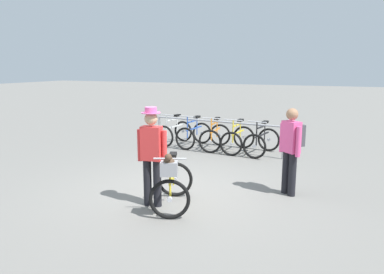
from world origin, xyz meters
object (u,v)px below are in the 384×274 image
Objects in this scene: racked_bike_orange at (215,137)px; person_with_featured_bike at (152,153)px; racked_bike_black at (262,142)px; racked_bike_blue at (194,135)px; pedestrian_with_backpack at (291,146)px; racked_bike_yellow at (238,139)px; racked_bike_white at (174,133)px; featured_bicycle at (172,182)px.

racked_bike_orange is 0.65× the size of person_with_featured_bike.
person_with_featured_bike is (0.49, -4.50, 0.58)m from racked_bike_orange.
racked_bike_orange and racked_bike_black have the same top height.
pedestrian_with_backpack reaches higher than racked_bike_blue.
racked_bike_yellow and racked_bike_black have the same top height.
racked_bike_blue is at bearing -5.16° from racked_bike_white.
racked_bike_blue is at bearing 104.53° from person_with_featured_bike.
racked_bike_white is 5.03m from person_with_featured_bike.
racked_bike_orange is at bearing 96.16° from person_with_featured_bike.
featured_bicycle reaches higher than racked_bike_white.
racked_bike_yellow is (2.09, -0.19, 0.00)m from racked_bike_white.
racked_bike_blue is at bearing 108.87° from featured_bicycle.
racked_bike_yellow is 0.70m from racked_bike_black.
racked_bike_blue is 0.70m from racked_bike_orange.
racked_bike_yellow is (1.39, -0.13, -0.00)m from racked_bike_blue.
racked_bike_orange is 4.63m from featured_bicycle.
racked_bike_black is at bearing -5.16° from racked_bike_orange.
pedestrian_with_backpack reaches higher than racked_bike_black.
person_with_featured_bike is (1.18, -4.57, 0.58)m from racked_bike_blue.
pedestrian_with_backpack reaches higher than racked_bike_yellow.
racked_bike_white is 0.70m from racked_bike_blue.
racked_bike_yellow is at bearing 122.78° from pedestrian_with_backpack.
pedestrian_with_backpack is (2.57, -2.98, 0.57)m from racked_bike_orange.
racked_bike_white is at bearing 174.84° from racked_bike_black.
racked_bike_blue and racked_bike_yellow have the same top height.
racked_bike_yellow is at bearing -5.16° from racked_bike_orange.
pedestrian_with_backpack is (2.09, 1.53, -0.01)m from person_with_featured_bike.
racked_bike_black is at bearing -5.16° from racked_bike_yellow.
person_with_featured_bike is at bearing -101.71° from racked_bike_black.
person_with_featured_bike reaches higher than featured_bicycle.
racked_bike_orange is at bearing 174.84° from racked_bike_black.
racked_bike_orange is at bearing 100.92° from featured_bicycle.
racked_bike_orange is 0.90× the size of featured_bicycle.
racked_bike_blue is 1.40m from racked_bike_yellow.
racked_bike_orange and racked_bike_yellow have the same top height.
featured_bicycle is at bearing -137.30° from pedestrian_with_backpack.
person_with_featured_bike reaches higher than racked_bike_white.
racked_bike_white is 0.93× the size of featured_bicycle.
featured_bicycle reaches higher than racked_bike_blue.
racked_bike_blue is at bearing 174.84° from racked_bike_black.
featured_bicycle reaches higher than racked_bike_black.
racked_bike_white is 1.01× the size of racked_bike_blue.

